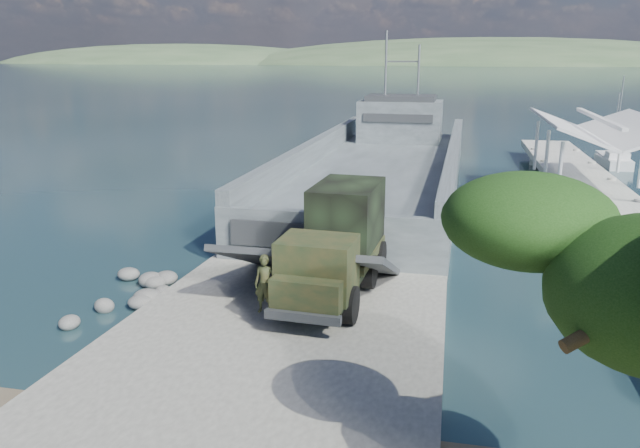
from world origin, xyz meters
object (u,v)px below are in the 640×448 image
(pier, at_px, (596,183))
(military_truck, at_px, (338,241))
(soldier, at_px, (265,296))
(sailboat_near, at_px, (612,162))
(sailboat_far, at_px, (614,161))
(landing_craft, at_px, (381,177))

(pier, height_order, military_truck, pier)
(soldier, distance_m, sailboat_near, 40.09)
(military_truck, relative_size, sailboat_far, 1.09)
(military_truck, xyz_separation_m, sailboat_far, (16.60, 32.73, -1.90))
(sailboat_far, bearing_deg, military_truck, -116.10)
(military_truck, bearing_deg, soldier, -112.28)
(military_truck, bearing_deg, pier, 57.80)
(landing_craft, bearing_deg, sailboat_near, 39.28)
(pier, xyz_separation_m, military_truck, (-11.86, -16.39, 0.69))
(landing_craft, relative_size, sailboat_far, 5.29)
(soldier, bearing_deg, pier, 58.58)
(military_truck, height_order, soldier, military_truck)
(military_truck, relative_size, soldier, 4.23)
(military_truck, bearing_deg, landing_craft, 95.57)
(military_truck, distance_m, soldier, 3.89)
(pier, relative_size, sailboat_near, 7.42)
(pier, relative_size, landing_craft, 1.15)
(soldier, bearing_deg, sailboat_near, 66.18)
(pier, distance_m, military_truck, 20.24)
(landing_craft, xyz_separation_m, sailboat_near, (16.99, 13.30, -0.61))
(pier, height_order, soldier, pier)
(pier, relative_size, sailboat_far, 6.07)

